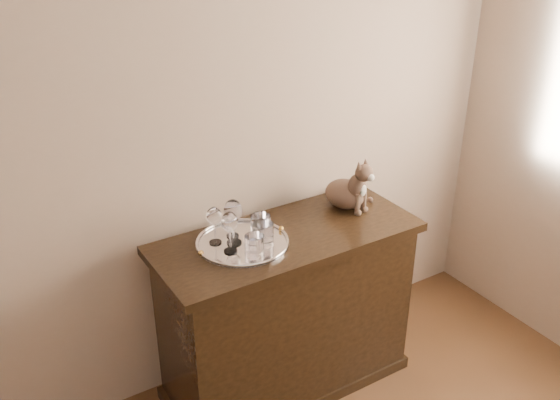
% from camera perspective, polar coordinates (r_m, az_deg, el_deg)
% --- Properties ---
extents(wall_back, '(4.00, 0.10, 2.70)m').
position_cam_1_polar(wall_back, '(2.57, -14.56, 6.08)').
color(wall_back, tan).
rests_on(wall_back, ground).
extents(sideboard, '(1.20, 0.50, 0.85)m').
position_cam_1_polar(sideboard, '(2.98, 0.62, -10.25)').
color(sideboard, black).
rests_on(sideboard, ground).
extents(tray, '(0.40, 0.40, 0.01)m').
position_cam_1_polar(tray, '(2.68, -3.44, -3.97)').
color(tray, silver).
rests_on(tray, sideboard).
extents(wine_glass_a, '(0.06, 0.06, 0.17)m').
position_cam_1_polar(wine_glass_a, '(2.64, -6.00, -2.31)').
color(wine_glass_a, silver).
rests_on(wine_glass_a, tray).
extents(wine_glass_b, '(0.07, 0.07, 0.17)m').
position_cam_1_polar(wine_glass_b, '(2.68, -4.41, -1.71)').
color(wine_glass_b, silver).
rests_on(wine_glass_b, tray).
extents(wine_glass_c, '(0.07, 0.07, 0.18)m').
position_cam_1_polar(wine_glass_c, '(2.57, -4.60, -2.95)').
color(wine_glass_c, white).
rests_on(wine_glass_c, tray).
extents(wine_glass_d, '(0.08, 0.08, 0.21)m').
position_cam_1_polar(wine_glass_d, '(2.62, -4.28, -2.00)').
color(wine_glass_d, silver).
rests_on(wine_glass_d, tray).
extents(tumbler_a, '(0.09, 0.09, 0.10)m').
position_cam_1_polar(tumbler_a, '(2.63, -1.55, -3.11)').
color(tumbler_a, white).
rests_on(tumbler_a, tray).
extents(tumbler_b, '(0.08, 0.08, 0.09)m').
position_cam_1_polar(tumbler_b, '(2.56, -2.35, -4.19)').
color(tumbler_b, silver).
rests_on(tumbler_b, tray).
extents(tumbler_c, '(0.09, 0.09, 0.10)m').
position_cam_1_polar(tumbler_c, '(2.70, -1.78, -2.39)').
color(tumbler_c, white).
rests_on(tumbler_c, tray).
extents(cat, '(0.32, 0.30, 0.27)m').
position_cam_1_polar(cat, '(2.94, 6.05, 1.73)').
color(cat, '#4C3E2D').
rests_on(cat, sideboard).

